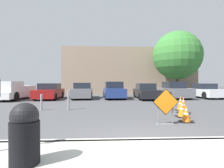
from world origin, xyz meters
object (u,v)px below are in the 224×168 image
traffic_cone_nearest (186,114)px  bollard_nearest (69,100)px  pickup_truck (13,91)px  parked_car_nearest (50,92)px  traffic_cone_fourth (181,103)px  parked_car_fourth (146,92)px  traffic_cone_third (183,105)px  road_closed_sign (166,105)px  trash_bin (25,133)px  bollard_second (41,102)px  traffic_cone_second (182,109)px  parked_car_sixth (204,91)px  parked_car_third (114,91)px  parked_car_second (83,91)px  parked_car_fifth (174,90)px

traffic_cone_nearest → bollard_nearest: bollard_nearest is taller
pickup_truck → parked_car_nearest: pickup_truck is taller
traffic_cone_fourth → parked_car_fourth: 6.81m
traffic_cone_third → pickup_truck: size_ratio=0.16×
road_closed_sign → trash_bin: 4.78m
parked_car_fourth → bollard_second: 9.68m
traffic_cone_second → parked_car_nearest: (-8.41, 8.65, 0.31)m
parked_car_sixth → parked_car_third: bearing=-2.0°
traffic_cone_fourth → parked_car_sixth: size_ratio=0.19×
traffic_cone_second → parked_car_sixth: (6.35, 8.97, 0.31)m
parked_car_second → bollard_nearest: size_ratio=3.94×
traffic_cone_fourth → traffic_cone_third: bearing=-106.0°
traffic_cone_third → bollard_second: size_ratio=0.94×
traffic_cone_second → parked_car_sixth: bearing=54.7°
traffic_cone_fourth → parked_car_nearest: 11.45m
parked_car_sixth → bollard_nearest: parked_car_sixth is taller
parked_car_nearest → trash_bin: size_ratio=3.87×
traffic_cone_second → parked_car_sixth: parked_car_sixth is taller
pickup_truck → parked_car_second: bearing=-168.2°
traffic_cone_fourth → parked_car_nearest: parked_car_nearest is taller
traffic_cone_fourth → trash_bin: (-5.53, -6.23, 0.29)m
parked_car_fourth → trash_bin: (-5.27, -13.03, 0.01)m
parked_car_fourth → parked_car_fifth: parked_car_fifth is taller
traffic_cone_third → traffic_cone_fourth: traffic_cone_third is taller
bollard_nearest → parked_car_fifth: bearing=38.2°
parked_car_third → bollard_second: (-4.40, -6.71, -0.27)m
trash_bin → road_closed_sign: bearing=41.3°
road_closed_sign → bollard_second: (-5.67, 3.59, -0.23)m
traffic_cone_fourth → parked_car_fourth: size_ratio=0.17×
trash_bin → bollard_second: (-2.08, 6.74, -0.21)m
parked_car_fourth → trash_bin: 14.06m
parked_car_third → parked_car_fourth: size_ratio=0.87×
parked_car_fifth → trash_bin: bearing=58.6°
parked_car_third → parked_car_sixth: parked_car_third is taller
traffic_cone_fourth → bollard_nearest: 6.15m
parked_car_third → bollard_second: size_ratio=4.69×
parked_car_nearest → parked_car_second: 2.99m
traffic_cone_nearest → parked_car_fifth: bearing=70.0°
trash_bin → bollard_second: bearing=107.2°
traffic_cone_fourth → traffic_cone_nearest: bearing=-110.2°
traffic_cone_nearest → bollard_nearest: 6.06m
parked_car_fifth → traffic_cone_nearest: bearing=69.6°
traffic_cone_second → parked_car_fourth: size_ratio=0.15×
traffic_cone_nearest → pickup_truck: (-11.09, 9.06, 0.41)m
bollard_second → road_closed_sign: bearing=-32.3°
traffic_cone_nearest → traffic_cone_fourth: size_ratio=0.83×
trash_bin → parked_car_third: bearing=80.2°
traffic_cone_third → parked_car_third: bearing=110.1°
pickup_truck → traffic_cone_nearest: bearing=142.8°
traffic_cone_nearest → parked_car_sixth: (6.64, 9.94, 0.35)m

